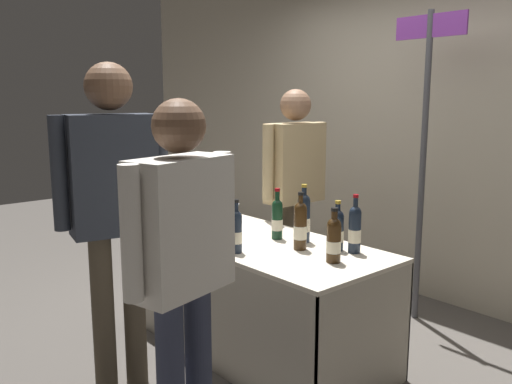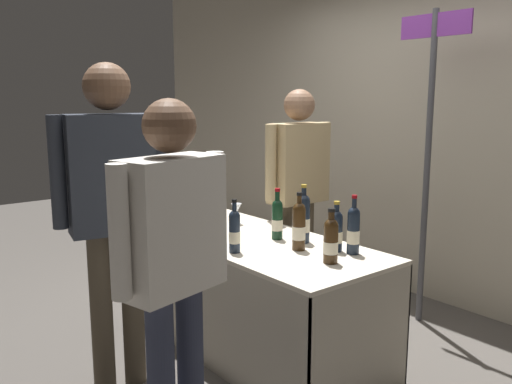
% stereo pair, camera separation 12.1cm
% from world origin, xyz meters
% --- Properties ---
extents(ground_plane, '(12.00, 12.00, 0.00)m').
position_xyz_m(ground_plane, '(0.00, 0.00, 0.00)').
color(ground_plane, '#514C47').
extents(back_partition, '(7.47, 0.12, 3.12)m').
position_xyz_m(back_partition, '(0.00, 1.70, 1.56)').
color(back_partition, '#B2A893').
rests_on(back_partition, ground_plane).
extents(tasting_table, '(1.76, 0.78, 0.73)m').
position_xyz_m(tasting_table, '(0.00, 0.00, 0.52)').
color(tasting_table, beige).
rests_on(tasting_table, ground_plane).
extents(featured_wine_bottle, '(0.08, 0.08, 0.34)m').
position_xyz_m(featured_wine_bottle, '(-0.51, -0.28, 0.87)').
color(featured_wine_bottle, black).
rests_on(featured_wine_bottle, tasting_table).
extents(display_bottle_0, '(0.07, 0.07, 0.34)m').
position_xyz_m(display_bottle_0, '(0.59, 0.23, 0.87)').
color(display_bottle_0, '#192333').
rests_on(display_bottle_0, tasting_table).
extents(display_bottle_1, '(0.08, 0.08, 0.36)m').
position_xyz_m(display_bottle_1, '(0.24, 0.18, 0.88)').
color(display_bottle_1, '#192333').
rests_on(display_bottle_1, tasting_table).
extents(display_bottle_2, '(0.07, 0.07, 0.36)m').
position_xyz_m(display_bottle_2, '(-0.34, -0.13, 0.88)').
color(display_bottle_2, '#192333').
rests_on(display_bottle_2, tasting_table).
extents(display_bottle_3, '(0.08, 0.08, 0.36)m').
position_xyz_m(display_bottle_3, '(-0.64, -0.15, 0.88)').
color(display_bottle_3, black).
rests_on(display_bottle_3, tasting_table).
extents(display_bottle_4, '(0.07, 0.07, 0.32)m').
position_xyz_m(display_bottle_4, '(0.08, 0.11, 0.86)').
color(display_bottle_4, black).
rests_on(display_bottle_4, tasting_table).
extents(display_bottle_5, '(0.08, 0.08, 0.30)m').
position_xyz_m(display_bottle_5, '(0.63, 0.01, 0.86)').
color(display_bottle_5, '#38230F').
rests_on(display_bottle_5, tasting_table).
extents(display_bottle_6, '(0.07, 0.07, 0.31)m').
position_xyz_m(display_bottle_6, '(0.15, -0.27, 0.86)').
color(display_bottle_6, '#192333').
rests_on(display_bottle_6, tasting_table).
extents(display_bottle_7, '(0.08, 0.08, 0.34)m').
position_xyz_m(display_bottle_7, '(0.34, 0.05, 0.88)').
color(display_bottle_7, '#38230F').
rests_on(display_bottle_7, tasting_table).
extents(display_bottle_8, '(0.08, 0.08, 0.29)m').
position_xyz_m(display_bottle_8, '(0.49, 0.19, 0.86)').
color(display_bottle_8, '#192333').
rests_on(display_bottle_8, tasting_table).
extents(wine_glass_near_vendor, '(0.07, 0.07, 0.14)m').
position_xyz_m(wine_glass_near_vendor, '(-0.41, 0.15, 0.84)').
color(wine_glass_near_vendor, silver).
rests_on(wine_glass_near_vendor, tasting_table).
extents(wine_glass_mid, '(0.07, 0.07, 0.13)m').
position_xyz_m(wine_glass_mid, '(0.00, -0.28, 0.83)').
color(wine_glass_mid, silver).
rests_on(wine_glass_mid, tasting_table).
extents(vendor_presenter, '(0.23, 0.62, 1.66)m').
position_xyz_m(vendor_presenter, '(-0.35, 0.68, 1.01)').
color(vendor_presenter, '#4C4233').
rests_on(vendor_presenter, ground_plane).
extents(taster_foreground_right, '(0.30, 0.60, 1.79)m').
position_xyz_m(taster_foreground_right, '(-0.14, -0.87, 1.09)').
color(taster_foreground_right, '#4C4233').
rests_on(taster_foreground_right, ground_plane).
extents(taster_foreground_left, '(0.31, 0.61, 1.61)m').
position_xyz_m(taster_foreground_left, '(0.62, -0.95, 0.97)').
color(taster_foreground_left, '#2D3347').
rests_on(taster_foreground_left, ground_plane).
extents(booth_signpost, '(0.53, 0.04, 2.19)m').
position_xyz_m(booth_signpost, '(0.40, 1.21, 1.32)').
color(booth_signpost, '#47474C').
rests_on(booth_signpost, ground_plane).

